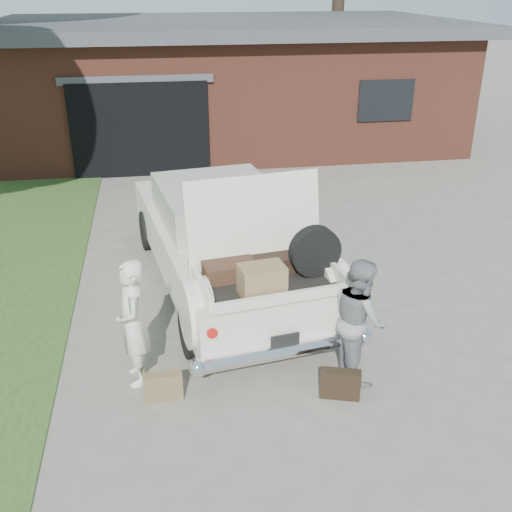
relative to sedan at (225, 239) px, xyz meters
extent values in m
plane|color=gray|center=(0.25, -1.97, -0.77)|extent=(90.00, 90.00, 0.00)
cube|color=brown|center=(1.25, 9.53, 0.73)|extent=(12.00, 7.00, 3.00)
cube|color=#4C4C51|center=(1.25, 9.53, 2.38)|extent=(12.80, 7.80, 0.30)
cube|color=black|center=(-1.25, 6.08, 0.33)|extent=(3.20, 0.30, 2.20)
cube|color=#4C4C51|center=(-1.25, 6.01, 1.48)|extent=(3.50, 0.12, 0.18)
cube|color=black|center=(4.75, 6.01, 0.83)|extent=(1.40, 0.08, 1.00)
cylinder|color=#38281E|center=(5.90, 14.26, 2.15)|extent=(0.44, 0.44, 5.84)
cube|color=silver|center=(-0.01, 0.04, -0.13)|extent=(2.68, 5.34, 0.66)
cube|color=#AEAC99|center=(-0.05, 0.34, 0.46)|extent=(1.97, 2.27, 0.53)
cube|color=black|center=(-0.20, 1.30, 0.44)|extent=(1.58, 0.32, 0.45)
cube|color=black|center=(0.09, -0.62, 0.44)|extent=(1.58, 0.32, 0.45)
cylinder|color=black|center=(-0.64, -1.81, -0.43)|extent=(0.32, 0.70, 0.67)
cylinder|color=black|center=(1.14, -1.55, -0.43)|extent=(0.32, 0.70, 0.67)
cylinder|color=black|center=(-1.15, 1.63, -0.43)|extent=(0.32, 0.70, 0.67)
cylinder|color=black|center=(0.63, 1.89, -0.43)|extent=(0.32, 0.70, 0.67)
cylinder|color=silver|center=(0.38, -2.54, -0.36)|extent=(2.10, 0.49, 0.18)
cylinder|color=#A5140F|center=(-0.46, -2.59, 0.03)|extent=(0.14, 0.12, 0.12)
cylinder|color=#A5140F|center=(1.20, -2.34, 0.03)|extent=(0.14, 0.12, 0.12)
cube|color=black|center=(0.38, -2.56, -0.21)|extent=(0.35, 0.07, 0.17)
cube|color=black|center=(0.28, -1.88, 0.22)|extent=(1.73, 1.35, 0.04)
cube|color=silver|center=(-0.53, -2.00, 0.32)|extent=(0.23, 1.12, 0.18)
cube|color=silver|center=(1.09, -1.76, 0.32)|extent=(0.23, 1.12, 0.18)
cube|color=silver|center=(0.36, -2.44, 0.28)|extent=(1.63, 0.30, 0.12)
cube|color=silver|center=(0.21, -1.43, 0.82)|extent=(1.74, 0.51, 1.16)
cube|color=#472D1E|center=(-0.15, -1.73, 0.34)|extent=(0.68, 0.50, 0.20)
cube|color=#91714A|center=(0.17, -2.22, 0.42)|extent=(0.56, 0.41, 0.36)
cube|color=black|center=(0.40, -1.60, 0.34)|extent=(0.66, 0.48, 0.19)
cylinder|color=black|center=(0.89, -1.84, 0.56)|extent=(0.65, 0.26, 0.64)
imported|color=silver|center=(-1.32, -2.23, 0.00)|extent=(0.44, 0.60, 1.54)
imported|color=gray|center=(1.26, -2.53, -0.02)|extent=(0.62, 0.77, 1.50)
cube|color=olive|center=(-1.03, -2.65, -0.60)|extent=(0.44, 0.15, 0.34)
cube|color=black|center=(0.94, -2.94, -0.60)|extent=(0.48, 0.27, 0.35)
camera|label=1|loc=(-0.92, -8.21, 3.55)|focal=42.00mm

